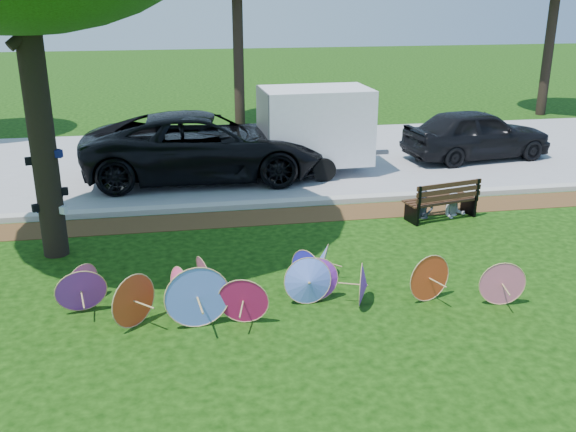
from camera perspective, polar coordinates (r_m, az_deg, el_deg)
name	(u,v)px	position (r m, az deg, el deg)	size (l,w,h in m)	color
ground	(278,322)	(9.37, -0.89, -9.43)	(90.00, 90.00, 0.00)	black
mulch_strip	(244,218)	(13.45, -3.96, -0.21)	(90.00, 1.00, 0.01)	#472D16
curb	(240,205)	(14.09, -4.27, 0.95)	(90.00, 0.30, 0.12)	#B7B5AD
street	(225,161)	(18.07, -5.65, 4.92)	(90.00, 8.00, 0.01)	gray
parasol_pile	(258,285)	(9.61, -2.71, -6.17)	(6.99, 1.82, 0.94)	#2925D4
black_van	(204,146)	(16.25, -7.44, 6.18)	(2.75, 5.96, 1.66)	black
dark_pickup	(477,134)	(18.82, 16.42, 7.00)	(1.67, 4.15, 1.42)	black
cargo_trailer	(316,125)	(16.56, 2.47, 8.05)	(2.70, 1.71, 2.49)	white
park_bench	(440,199)	(13.72, 13.38, 1.49)	(1.59, 0.60, 0.83)	black
person_left	(424,190)	(13.57, 12.00, 2.28)	(0.45, 0.29, 1.22)	#363B4A
person_right	(455,193)	(13.88, 14.65, 1.96)	(0.48, 0.38, 1.00)	#AEAEB8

